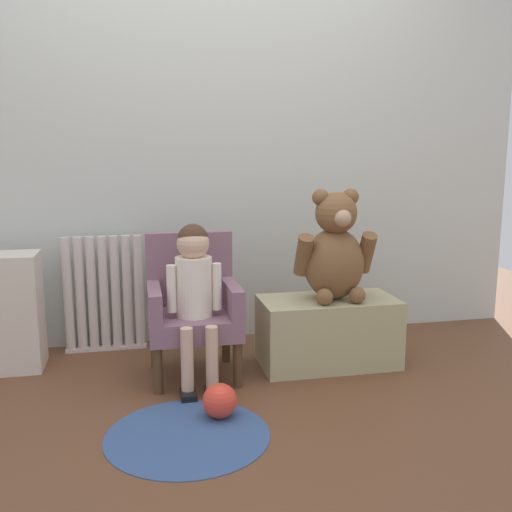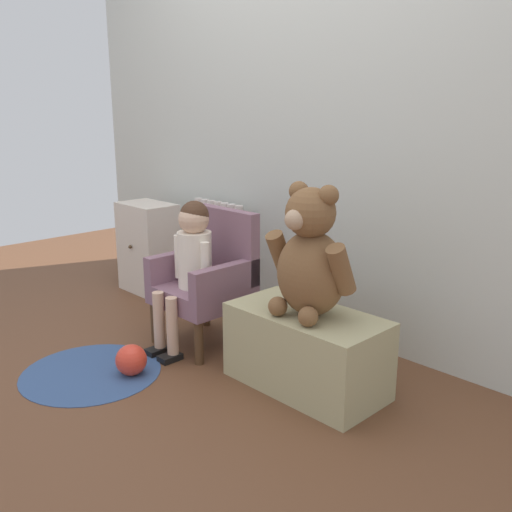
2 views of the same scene
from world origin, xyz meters
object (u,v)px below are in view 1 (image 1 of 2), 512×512
at_px(radiator, 104,294).
at_px(small_dresser, 1,313).
at_px(child_armchair, 192,305).
at_px(child_figure, 194,280).
at_px(low_bench, 328,332).
at_px(large_teddy_bear, 335,251).
at_px(toy_ball, 220,401).
at_px(floor_rug, 188,435).

xyz_separation_m(radiator, small_dresser, (-0.49, -0.19, -0.02)).
bearing_deg(child_armchair, child_figure, -90.00).
distance_m(radiator, low_bench, 1.22).
bearing_deg(large_teddy_bear, child_figure, -174.07).
bearing_deg(radiator, toy_ball, -62.62).
distance_m(low_bench, large_teddy_bear, 0.42).
distance_m(radiator, toy_ball, 1.09).
relative_size(child_figure, large_teddy_bear, 1.36).
height_order(child_figure, floor_rug, child_figure).
xyz_separation_m(small_dresser, child_armchair, (0.92, -0.25, 0.05)).
bearing_deg(large_teddy_bear, radiator, 157.42).
distance_m(small_dresser, child_figure, 1.01).
bearing_deg(child_armchair, radiator, 134.95).
bearing_deg(radiator, low_bench, -22.43).
relative_size(small_dresser, floor_rug, 0.92).
relative_size(small_dresser, child_armchair, 0.86).
distance_m(child_armchair, low_bench, 0.71).
xyz_separation_m(child_armchair, large_teddy_bear, (0.71, -0.04, 0.24)).
height_order(large_teddy_bear, floor_rug, large_teddy_bear).
bearing_deg(child_armchair, low_bench, -2.14).
distance_m(radiator, floor_rug, 1.17).
xyz_separation_m(low_bench, toy_ball, (-0.63, -0.48, -0.10)).
bearing_deg(low_bench, child_armchair, 177.86).
bearing_deg(small_dresser, toy_ball, -37.80).
bearing_deg(floor_rug, large_teddy_bear, 36.91).
distance_m(child_figure, toy_ball, 0.58).
relative_size(low_bench, toy_ball, 4.80).
bearing_deg(small_dresser, radiator, 21.07).
distance_m(child_figure, low_bench, 0.76).
relative_size(child_armchair, floor_rug, 1.08).
relative_size(child_figure, low_bench, 1.09).
height_order(radiator, low_bench, radiator).
relative_size(radiator, toy_ball, 4.41).
xyz_separation_m(large_teddy_bear, toy_ball, (-0.65, -0.47, -0.52)).
bearing_deg(child_figure, toy_ball, -82.28).
bearing_deg(low_bench, child_figure, -172.84).
bearing_deg(child_figure, floor_rug, -99.79).
relative_size(small_dresser, large_teddy_bear, 1.06).
xyz_separation_m(small_dresser, toy_ball, (0.98, -0.76, -0.22)).
bearing_deg(large_teddy_bear, toy_ball, -144.17).
height_order(child_figure, large_teddy_bear, large_teddy_bear).
bearing_deg(small_dresser, child_armchair, -15.09).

